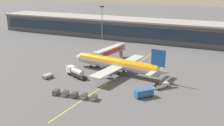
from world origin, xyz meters
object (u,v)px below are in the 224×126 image
at_px(pushback_tug, 48,76).
at_px(baggage_cart_3, 84,96).
at_px(main_airliner, 117,64).
at_px(lavatory_truck, 144,93).
at_px(baggage_cart_1, 65,93).
at_px(baggage_cart_4, 94,97).
at_px(fuel_tanker, 75,72).
at_px(belt_loader, 161,85).
at_px(baggage_cart_2, 75,95).
at_px(baggage_cart_0, 56,92).

bearing_deg(pushback_tug, baggage_cart_3, -24.47).
distance_m(main_airliner, lavatory_truck, 23.79).
bearing_deg(baggage_cart_1, baggage_cart_4, 6.98).
distance_m(fuel_tanker, lavatory_truck, 30.23).
bearing_deg(fuel_tanker, baggage_cart_1, -67.24).
bearing_deg(fuel_tanker, belt_loader, 4.65).
bearing_deg(baggage_cart_1, fuel_tanker, 112.76).
bearing_deg(baggage_cart_1, pushback_tug, 145.16).
distance_m(main_airliner, pushback_tug, 26.60).
bearing_deg(lavatory_truck, main_airliner, 134.58).
distance_m(baggage_cart_2, baggage_cart_4, 6.40).
height_order(fuel_tanker, baggage_cart_3, fuel_tanker).
height_order(belt_loader, pushback_tug, belt_loader).
height_order(lavatory_truck, pushback_tug, lavatory_truck).
relative_size(fuel_tanker, baggage_cart_4, 3.86).
bearing_deg(fuel_tanker, main_airliner, 37.77).
xyz_separation_m(main_airliner, baggage_cart_0, (-9.00, -26.97, -3.06)).
bearing_deg(belt_loader, baggage_cart_4, -130.84).
bearing_deg(belt_loader, baggage_cart_3, -135.51).
xyz_separation_m(lavatory_truck, baggage_cart_3, (-16.08, -8.94, -0.64)).
bearing_deg(lavatory_truck, baggage_cart_2, -154.16).
relative_size(belt_loader, pushback_tug, 1.64).
xyz_separation_m(fuel_tanker, belt_loader, (32.16, 2.61, -0.76)).
bearing_deg(baggage_cart_3, baggage_cart_1, -173.02).
height_order(baggage_cart_2, baggage_cart_4, same).
relative_size(pushback_tug, baggage_cart_2, 1.45).
xyz_separation_m(fuel_tanker, baggage_cart_4, (16.52, -15.49, -0.96)).
distance_m(fuel_tanker, pushback_tug, 10.27).
xyz_separation_m(baggage_cart_1, baggage_cart_3, (6.35, 0.78, 0.00)).
xyz_separation_m(pushback_tug, baggage_cart_3, (21.58, -9.82, -0.07)).
distance_m(pushback_tug, baggage_cart_0, 16.31).
relative_size(baggage_cart_2, baggage_cart_4, 1.00).
height_order(main_airliner, baggage_cart_1, main_airliner).
xyz_separation_m(baggage_cart_0, baggage_cart_2, (6.35, 0.78, 0.00)).
relative_size(pushback_tug, baggage_cart_0, 1.45).
bearing_deg(main_airliner, baggage_cart_4, -81.70).
bearing_deg(baggage_cart_1, baggage_cart_3, 6.98).
distance_m(belt_loader, baggage_cart_2, 28.99).
bearing_deg(pushback_tug, baggage_cart_1, -34.84).
height_order(pushback_tug, baggage_cart_4, baggage_cart_4).
height_order(lavatory_truck, baggage_cart_0, lavatory_truck).
distance_m(pushback_tug, baggage_cart_2, 21.05).
height_order(lavatory_truck, baggage_cart_2, lavatory_truck).
distance_m(fuel_tanker, baggage_cart_1, 18.08).
height_order(lavatory_truck, baggage_cart_3, lavatory_truck).
bearing_deg(baggage_cart_4, belt_loader, 49.16).
bearing_deg(lavatory_truck, baggage_cart_1, -156.58).
xyz_separation_m(main_airliner, baggage_cart_4, (3.71, -25.41, -3.06)).
height_order(fuel_tanker, baggage_cart_1, fuel_tanker).
distance_m(baggage_cart_1, baggage_cart_2, 3.20).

